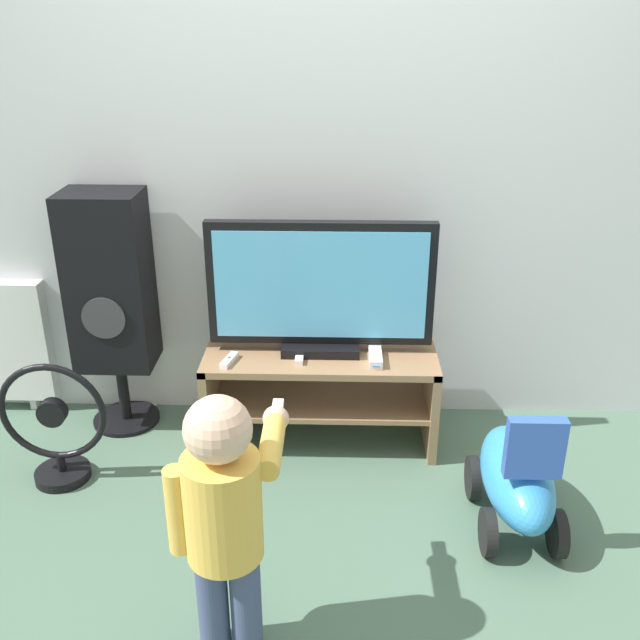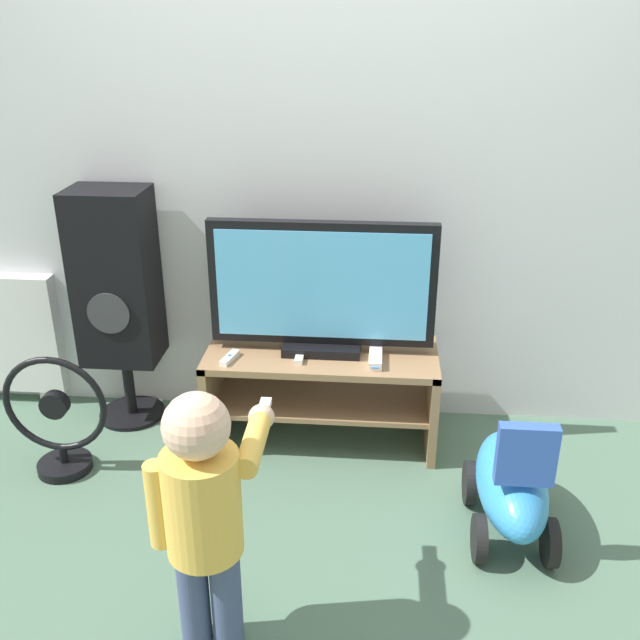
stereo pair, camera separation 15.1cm
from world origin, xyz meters
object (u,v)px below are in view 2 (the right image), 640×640
object	(u,v)px
television	(322,289)
game_console	(376,358)
remote_primary	(230,358)
child	(204,503)
ride_on_toy	(511,485)
remote_secondary	(300,356)
floor_fan	(57,421)
speaker_tower	(116,282)

from	to	relation	value
television	game_console	world-z (taller)	television
remote_primary	game_console	bearing A→B (deg)	3.73
child	ride_on_toy	distance (m)	1.18
remote_primary	television	bearing A→B (deg)	19.01
remote_secondary	ride_on_toy	bearing A→B (deg)	-31.56
child	floor_fan	world-z (taller)	child
game_console	child	bearing A→B (deg)	-113.56
remote_primary	remote_secondary	size ratio (longest dim) A/B	1.03
remote_primary	child	xyz separation A→B (m)	(0.14, -1.04, 0.07)
speaker_tower	floor_fan	distance (m)	0.65
remote_secondary	child	distance (m)	1.10
television	remote_primary	distance (m)	0.49
television	floor_fan	bearing A→B (deg)	-161.27
floor_fan	ride_on_toy	distance (m)	1.83
remote_secondary	child	bearing A→B (deg)	-97.93
game_console	remote_secondary	bearing A→B (deg)	179.61
remote_primary	remote_secondary	world-z (taller)	same
speaker_tower	ride_on_toy	xyz separation A→B (m)	(1.67, -0.69, -0.48)
child	game_console	bearing A→B (deg)	66.44
speaker_tower	game_console	bearing A→B (deg)	-9.02
television	game_console	xyz separation A→B (m)	(0.23, -0.09, -0.27)
television	game_console	bearing A→B (deg)	-21.34
game_console	speaker_tower	world-z (taller)	speaker_tower
remote_secondary	speaker_tower	bearing A→B (deg)	167.77
floor_fan	ride_on_toy	xyz separation A→B (m)	(1.81, -0.24, -0.03)
television	floor_fan	world-z (taller)	television
game_console	ride_on_toy	distance (m)	0.76
speaker_tower	child	bearing A→B (deg)	-61.50
game_console	remote_primary	distance (m)	0.62
game_console	remote_secondary	xyz separation A→B (m)	(-0.32, 0.00, -0.01)
television	speaker_tower	distance (m)	0.93
television	child	size ratio (longest dim) A/B	1.10
remote_secondary	ride_on_toy	xyz separation A→B (m)	(0.83, -0.51, -0.24)
remote_primary	ride_on_toy	bearing A→B (deg)	-22.57
remote_primary	remote_secondary	bearing A→B (deg)	8.16
game_console	remote_primary	size ratio (longest dim) A/B	1.40
remote_secondary	speaker_tower	size ratio (longest dim) A/B	0.12
remote_primary	ride_on_toy	xyz separation A→B (m)	(1.13, -0.47, -0.24)
ride_on_toy	remote_secondary	bearing A→B (deg)	148.44
game_console	floor_fan	distance (m)	1.35
game_console	remote_primary	world-z (taller)	game_console
television	child	bearing A→B (deg)	-101.46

